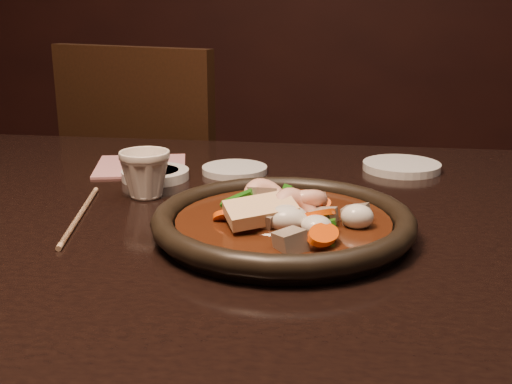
# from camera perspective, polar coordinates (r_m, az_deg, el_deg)

# --- Properties ---
(table) EXTENTS (1.60, 0.90, 0.75)m
(table) POSITION_cam_1_polar(r_m,az_deg,el_deg) (0.87, 0.57, -6.96)
(table) COLOR black
(table) RESTS_ON floor
(chair) EXTENTS (0.55, 0.55, 0.92)m
(chair) POSITION_cam_1_polar(r_m,az_deg,el_deg) (1.64, -7.83, -1.82)
(chair) COLOR black
(chair) RESTS_ON floor
(plate) EXTENTS (0.31, 0.31, 0.03)m
(plate) POSITION_cam_1_polar(r_m,az_deg,el_deg) (0.77, 2.42, -2.73)
(plate) COLOR black
(plate) RESTS_ON table
(stirfry) EXTENTS (0.19, 0.21, 0.07)m
(stirfry) POSITION_cam_1_polar(r_m,az_deg,el_deg) (0.76, 2.76, -2.29)
(stirfry) COLOR black
(stirfry) RESTS_ON plate
(soy_dish) EXTENTS (0.11, 0.11, 0.01)m
(soy_dish) POSITION_cam_1_polar(r_m,az_deg,el_deg) (1.02, -8.94, 1.55)
(soy_dish) COLOR silver
(soy_dish) RESTS_ON table
(saucer_left) EXTENTS (0.11, 0.11, 0.01)m
(saucer_left) POSITION_cam_1_polar(r_m,az_deg,el_deg) (1.05, -1.91, 2.00)
(saucer_left) COLOR silver
(saucer_left) RESTS_ON table
(saucer_right) EXTENTS (0.13, 0.13, 0.01)m
(saucer_right) POSITION_cam_1_polar(r_m,az_deg,el_deg) (1.09, 12.82, 2.23)
(saucer_right) COLOR silver
(saucer_right) RESTS_ON table
(tea_cup) EXTENTS (0.09, 0.09, 0.07)m
(tea_cup) POSITION_cam_1_polar(r_m,az_deg,el_deg) (0.92, -9.82, 1.72)
(tea_cup) COLOR silver
(tea_cup) RESTS_ON table
(chopsticks) EXTENTS (0.05, 0.23, 0.01)m
(chopsticks) POSITION_cam_1_polar(r_m,az_deg,el_deg) (0.86, -15.40, -2.00)
(chopsticks) COLOR tan
(chopsticks) RESTS_ON table
(napkin) EXTENTS (0.18, 0.18, 0.00)m
(napkin) POSITION_cam_1_polar(r_m,az_deg,el_deg) (1.10, -10.19, 2.30)
(napkin) COLOR #AE6B6F
(napkin) RESTS_ON table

